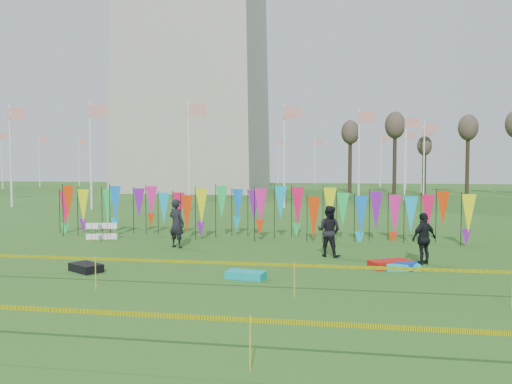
% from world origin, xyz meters
% --- Properties ---
extents(ground, '(160.00, 160.00, 0.00)m').
position_xyz_m(ground, '(0.00, 0.00, 0.00)').
color(ground, '#224C15').
rests_on(ground, ground).
extents(flagpole_ring, '(57.40, 56.16, 8.00)m').
position_xyz_m(flagpole_ring, '(-14.00, 48.00, 4.00)').
color(flagpole_ring, silver).
rests_on(flagpole_ring, ground).
extents(banner_row, '(18.64, 0.64, 2.17)m').
position_xyz_m(banner_row, '(0.28, 7.19, 1.28)').
color(banner_row, black).
rests_on(banner_row, ground).
extents(caution_tape_near, '(26.00, 0.02, 0.90)m').
position_xyz_m(caution_tape_near, '(-0.22, -2.51, 0.78)').
color(caution_tape_near, '#F3F105').
rests_on(caution_tape_near, ground).
extents(caution_tape_far, '(26.00, 0.02, 0.90)m').
position_xyz_m(caution_tape_far, '(-0.22, -6.93, 0.78)').
color(caution_tape_far, '#F3F105').
rests_on(caution_tape_far, ground).
extents(box_kite, '(0.68, 0.68, 0.75)m').
position_xyz_m(box_kite, '(-6.05, 5.76, 0.37)').
color(box_kite, red).
rests_on(box_kite, ground).
extents(person_left, '(0.85, 0.75, 1.93)m').
position_xyz_m(person_left, '(-2.14, 4.32, 0.96)').
color(person_left, black).
rests_on(person_left, ground).
extents(person_mid, '(1.02, 0.83, 1.82)m').
position_xyz_m(person_mid, '(3.84, 3.34, 0.91)').
color(person_mid, black).
rests_on(person_mid, ground).
extents(person_right, '(1.14, 1.07, 1.71)m').
position_xyz_m(person_right, '(6.94, 2.41, 0.85)').
color(person_right, black).
rests_on(person_right, ground).
extents(kite_bag_turquoise, '(1.17, 0.74, 0.22)m').
position_xyz_m(kite_bag_turquoise, '(1.57, -0.60, 0.11)').
color(kite_bag_turquoise, '#0BA9B3').
rests_on(kite_bag_turquoise, ground).
extents(kite_bag_blue, '(1.23, 0.96, 0.23)m').
position_xyz_m(kite_bag_blue, '(6.03, 1.60, 0.11)').
color(kite_bag_blue, '#0B33B6').
rests_on(kite_bag_blue, ground).
extents(kite_bag_red, '(1.44, 1.16, 0.24)m').
position_xyz_m(kite_bag_red, '(5.79, 1.65, 0.12)').
color(kite_bag_red, red).
rests_on(kite_bag_red, ground).
extents(kite_bag_black, '(1.22, 1.08, 0.24)m').
position_xyz_m(kite_bag_black, '(-3.43, -0.45, 0.12)').
color(kite_bag_black, black).
rests_on(kite_bag_black, ground).
extents(kite_bag_teal, '(1.12, 0.68, 0.20)m').
position_xyz_m(kite_bag_teal, '(6.12, 1.38, 0.10)').
color(kite_bag_teal, '#0EC1C4').
rests_on(kite_bag_teal, ground).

